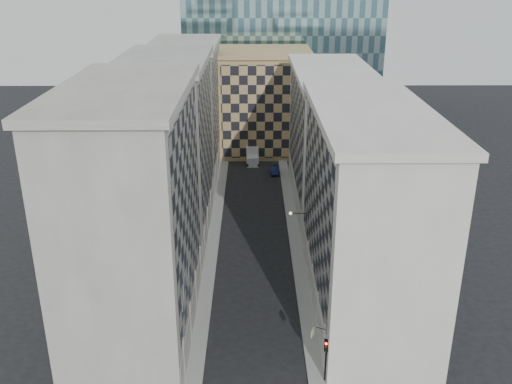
{
  "coord_description": "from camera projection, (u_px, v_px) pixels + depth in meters",
  "views": [
    {
      "loc": [
        -0.21,
        -36.3,
        33.06
      ],
      "look_at": [
        0.12,
        12.32,
        13.56
      ],
      "focal_mm": 40.0,
      "sensor_mm": 36.0,
      "label": 1
    }
  ],
  "objects": [
    {
      "name": "traffic_light",
      "position": [
        326.0,
        352.0,
        47.39
      ],
      "size": [
        0.51,
        0.5,
        4.07
      ],
      "rotation": [
        0.0,
        0.0,
        -0.42
      ],
      "color": "black",
      "rests_on": "sidewalk_east"
    },
    {
      "name": "bldg_right_b",
      "position": [
        330.0,
        139.0,
        81.38
      ],
      "size": [
        10.8,
        28.8,
        19.7
      ],
      "color": "beige",
      "rests_on": "ground"
    },
    {
      "name": "bldg_left_a",
      "position": [
        135.0,
        215.0,
        51.74
      ],
      "size": [
        10.8,
        22.8,
        23.7
      ],
      "color": "gray",
      "rests_on": "ground"
    },
    {
      "name": "box_truck",
      "position": [
        252.0,
        156.0,
        101.63
      ],
      "size": [
        2.39,
        5.37,
        2.89
      ],
      "rotation": [
        0.0,
        0.0,
        0.05
      ],
      "color": "silver",
      "rests_on": "ground"
    },
    {
      "name": "shop_sign",
      "position": [
        313.0,
        332.0,
        48.63
      ],
      "size": [
        1.26,
        0.69,
        0.81
      ],
      "rotation": [
        0.0,
        0.0,
        -0.41
      ],
      "color": "black",
      "rests_on": "ground"
    },
    {
      "name": "bldg_right_a",
      "position": [
        365.0,
        212.0,
        56.15
      ],
      "size": [
        10.8,
        26.8,
        20.7
      ],
      "color": "beige",
      "rests_on": "ground"
    },
    {
      "name": "sidewalk_west",
      "position": [
        214.0,
        238.0,
        73.78
      ],
      "size": [
        1.5,
        100.0,
        0.15
      ],
      "primitive_type": "cube",
      "color": "gray",
      "rests_on": "ground"
    },
    {
      "name": "bracket_lamp",
      "position": [
        292.0,
        213.0,
        65.99
      ],
      "size": [
        1.98,
        0.36,
        0.36
      ],
      "color": "black",
      "rests_on": "ground"
    },
    {
      "name": "tan_block",
      "position": [
        264.0,
        101.0,
        105.52
      ],
      "size": [
        16.8,
        14.8,
        18.8
      ],
      "color": "tan",
      "rests_on": "ground"
    },
    {
      "name": "bldg_left_b",
      "position": [
        168.0,
        148.0,
        72.34
      ],
      "size": [
        10.8,
        22.8,
        22.7
      ],
      "color": "gray",
      "rests_on": "ground"
    },
    {
      "name": "dark_car",
      "position": [
        274.0,
        170.0,
        96.5
      ],
      "size": [
        1.46,
        3.9,
        1.27
      ],
      "primitive_type": "imported",
      "rotation": [
        0.0,
        0.0,
        0.03
      ],
      "color": "#10143D",
      "rests_on": "ground"
    },
    {
      "name": "flagpoles_left",
      "position": [
        186.0,
        280.0,
        48.55
      ],
      "size": [
        0.1,
        6.33,
        2.33
      ],
      "color": "gray",
      "rests_on": "ground"
    },
    {
      "name": "sidewalk_east",
      "position": [
        295.0,
        238.0,
        73.85
      ],
      "size": [
        1.5,
        100.0,
        0.15
      ],
      "primitive_type": "cube",
      "color": "gray",
      "rests_on": "ground"
    },
    {
      "name": "bldg_left_c",
      "position": [
        187.0,
        110.0,
        92.95
      ],
      "size": [
        10.8,
        22.8,
        21.7
      ],
      "color": "gray",
      "rests_on": "ground"
    }
  ]
}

